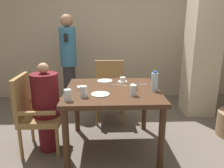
{
  "coord_description": "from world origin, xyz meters",
  "views": [
    {
      "loc": [
        -0.11,
        -2.49,
        1.53
      ],
      "look_at": [
        0.0,
        0.05,
        0.83
      ],
      "focal_mm": 35.0,
      "sensor_mm": 36.0,
      "label": 1
    }
  ],
  "objects_px": {
    "chair_far_side": "(110,88)",
    "water_bottle": "(155,82)",
    "diner_in_left_chair": "(46,107)",
    "glass_tall_mid": "(83,92)",
    "bowl_small": "(81,88)",
    "teacup_with_saucer": "(123,80)",
    "chair_left_side": "(35,111)",
    "plate_main_left": "(100,94)",
    "glass_tall_far": "(68,95)",
    "glass_tall_near": "(133,90)",
    "plate_main_right": "(105,81)",
    "standing_host": "(69,59)"
  },
  "relations": [
    {
      "from": "diner_in_left_chair",
      "to": "bowl_small",
      "type": "xyz_separation_m",
      "value": [
        0.43,
        0.01,
        0.23
      ]
    },
    {
      "from": "chair_far_side",
      "to": "plate_main_right",
      "type": "distance_m",
      "value": 0.61
    },
    {
      "from": "chair_left_side",
      "to": "water_bottle",
      "type": "xyz_separation_m",
      "value": [
        1.42,
        -0.09,
        0.37
      ]
    },
    {
      "from": "chair_left_side",
      "to": "plate_main_left",
      "type": "bearing_deg",
      "value": -14.54
    },
    {
      "from": "standing_host",
      "to": "plate_main_right",
      "type": "height_order",
      "value": "standing_host"
    },
    {
      "from": "chair_far_side",
      "to": "plate_main_right",
      "type": "bearing_deg",
      "value": -98.81
    },
    {
      "from": "glass_tall_near",
      "to": "water_bottle",
      "type": "bearing_deg",
      "value": 30.74
    },
    {
      "from": "chair_far_side",
      "to": "bowl_small",
      "type": "distance_m",
      "value": 1.02
    },
    {
      "from": "teacup_with_saucer",
      "to": "glass_tall_far",
      "type": "height_order",
      "value": "glass_tall_far"
    },
    {
      "from": "bowl_small",
      "to": "water_bottle",
      "type": "distance_m",
      "value": 0.87
    },
    {
      "from": "water_bottle",
      "to": "glass_tall_far",
      "type": "bearing_deg",
      "value": -162.67
    },
    {
      "from": "standing_host",
      "to": "plate_main_right",
      "type": "distance_m",
      "value": 1.24
    },
    {
      "from": "standing_host",
      "to": "glass_tall_mid",
      "type": "distance_m",
      "value": 1.75
    },
    {
      "from": "chair_left_side",
      "to": "plate_main_right",
      "type": "relative_size",
      "value": 4.66
    },
    {
      "from": "plate_main_left",
      "to": "glass_tall_far",
      "type": "distance_m",
      "value": 0.37
    },
    {
      "from": "glass_tall_near",
      "to": "plate_main_right",
      "type": "bearing_deg",
      "value": 115.88
    },
    {
      "from": "chair_left_side",
      "to": "glass_tall_far",
      "type": "height_order",
      "value": "chair_left_side"
    },
    {
      "from": "chair_left_side",
      "to": "glass_tall_far",
      "type": "xyz_separation_m",
      "value": [
        0.47,
        -0.38,
        0.32
      ]
    },
    {
      "from": "plate_main_right",
      "to": "water_bottle",
      "type": "height_order",
      "value": "water_bottle"
    },
    {
      "from": "teacup_with_saucer",
      "to": "water_bottle",
      "type": "relative_size",
      "value": 0.53
    },
    {
      "from": "plate_main_right",
      "to": "glass_tall_near",
      "type": "height_order",
      "value": "glass_tall_near"
    },
    {
      "from": "chair_left_side",
      "to": "bowl_small",
      "type": "xyz_separation_m",
      "value": [
        0.57,
        0.01,
        0.28
      ]
    },
    {
      "from": "bowl_small",
      "to": "glass_tall_mid",
      "type": "height_order",
      "value": "glass_tall_mid"
    },
    {
      "from": "chair_left_side",
      "to": "glass_tall_near",
      "type": "height_order",
      "value": "chair_left_side"
    },
    {
      "from": "diner_in_left_chair",
      "to": "bowl_small",
      "type": "distance_m",
      "value": 0.48
    },
    {
      "from": "diner_in_left_chair",
      "to": "glass_tall_near",
      "type": "distance_m",
      "value": 1.08
    },
    {
      "from": "glass_tall_near",
      "to": "glass_tall_mid",
      "type": "height_order",
      "value": "same"
    },
    {
      "from": "diner_in_left_chair",
      "to": "chair_far_side",
      "type": "relative_size",
      "value": 1.16
    },
    {
      "from": "chair_left_side",
      "to": "water_bottle",
      "type": "height_order",
      "value": "water_bottle"
    },
    {
      "from": "chair_far_side",
      "to": "water_bottle",
      "type": "relative_size",
      "value": 4.02
    },
    {
      "from": "teacup_with_saucer",
      "to": "bowl_small",
      "type": "height_order",
      "value": "teacup_with_saucer"
    },
    {
      "from": "standing_host",
      "to": "plate_main_right",
      "type": "relative_size",
      "value": 8.3
    },
    {
      "from": "standing_host",
      "to": "glass_tall_near",
      "type": "distance_m",
      "value": 1.93
    },
    {
      "from": "plate_main_left",
      "to": "plate_main_right",
      "type": "height_order",
      "value": "same"
    },
    {
      "from": "diner_in_left_chair",
      "to": "bowl_small",
      "type": "bearing_deg",
      "value": 1.92
    },
    {
      "from": "glass_tall_mid",
      "to": "glass_tall_far",
      "type": "relative_size",
      "value": 1.0
    },
    {
      "from": "diner_in_left_chair",
      "to": "glass_tall_mid",
      "type": "distance_m",
      "value": 0.61
    },
    {
      "from": "standing_host",
      "to": "bowl_small",
      "type": "bearing_deg",
      "value": -75.95
    },
    {
      "from": "bowl_small",
      "to": "chair_left_side",
      "type": "bearing_deg",
      "value": -178.56
    },
    {
      "from": "water_bottle",
      "to": "glass_tall_near",
      "type": "distance_m",
      "value": 0.32
    },
    {
      "from": "standing_host",
      "to": "glass_tall_near",
      "type": "relative_size",
      "value": 14.22
    },
    {
      "from": "plate_main_right",
      "to": "glass_tall_mid",
      "type": "relative_size",
      "value": 1.71
    },
    {
      "from": "plate_main_left",
      "to": "glass_tall_far",
      "type": "height_order",
      "value": "glass_tall_far"
    },
    {
      "from": "diner_in_left_chair",
      "to": "glass_tall_far",
      "type": "relative_size",
      "value": 9.26
    },
    {
      "from": "glass_tall_far",
      "to": "diner_in_left_chair",
      "type": "bearing_deg",
      "value": 130.68
    },
    {
      "from": "diner_in_left_chair",
      "to": "glass_tall_far",
      "type": "distance_m",
      "value": 0.57
    },
    {
      "from": "glass_tall_near",
      "to": "diner_in_left_chair",
      "type": "bearing_deg",
      "value": 166.41
    },
    {
      "from": "bowl_small",
      "to": "glass_tall_mid",
      "type": "xyz_separation_m",
      "value": [
        0.05,
        -0.28,
        0.04
      ]
    },
    {
      "from": "diner_in_left_chair",
      "to": "teacup_with_saucer",
      "type": "distance_m",
      "value": 1.03
    },
    {
      "from": "diner_in_left_chair",
      "to": "glass_tall_mid",
      "type": "bearing_deg",
      "value": -29.36
    }
  ]
}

